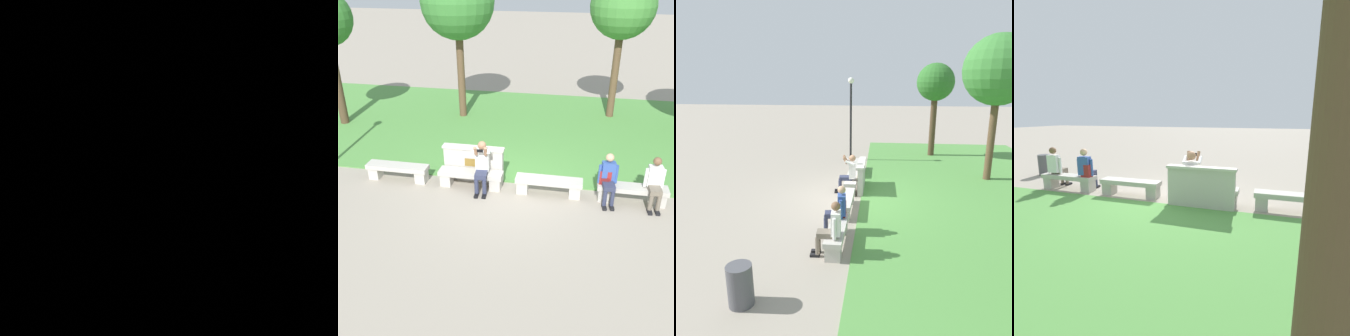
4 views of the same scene
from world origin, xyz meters
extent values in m
plane|color=gray|center=(0.00, 0.00, 0.00)|extent=(80.00, 80.00, 0.00)
cube|color=#518E42|center=(0.00, 4.38, 0.01)|extent=(19.86, 8.00, 0.03)
cube|color=#B7B2A8|center=(-3.08, 0.00, 0.39)|extent=(1.70, 0.40, 0.12)
cube|color=#B7B2A8|center=(-3.75, 0.00, 0.17)|extent=(0.28, 0.34, 0.33)
cube|color=#B7B2A8|center=(-2.41, 0.00, 0.17)|extent=(0.28, 0.34, 0.33)
cube|color=#B7B2A8|center=(-1.03, 0.00, 0.39)|extent=(1.70, 0.40, 0.12)
cube|color=#B7B2A8|center=(-1.70, 0.00, 0.17)|extent=(0.28, 0.34, 0.33)
cube|color=#B7B2A8|center=(-0.36, 0.00, 0.17)|extent=(0.28, 0.34, 0.33)
cube|color=#B7B2A8|center=(1.03, 0.00, 0.39)|extent=(1.70, 0.40, 0.12)
cube|color=#B7B2A8|center=(0.36, 0.00, 0.17)|extent=(0.28, 0.34, 0.33)
cube|color=#B7B2A8|center=(1.70, 0.00, 0.17)|extent=(0.28, 0.34, 0.33)
cube|color=#B7B2A8|center=(3.08, 0.00, 0.39)|extent=(1.70, 0.40, 0.12)
cube|color=#B7B2A8|center=(2.41, 0.00, 0.17)|extent=(0.28, 0.34, 0.33)
cube|color=#B7B2A8|center=(3.75, 0.00, 0.17)|extent=(0.28, 0.34, 0.33)
cube|color=#B7B2A8|center=(-1.03, 0.34, 0.47)|extent=(1.60, 0.18, 0.95)
cube|color=beige|center=(-1.03, 0.34, 0.98)|extent=(1.66, 0.24, 0.06)
cube|color=brown|center=(-1.03, 0.24, 0.59)|extent=(0.44, 0.02, 0.22)
cube|color=black|center=(-0.77, -0.46, 0.03)|extent=(0.12, 0.25, 0.06)
cylinder|color=#2D334C|center=(-0.77, -0.39, 0.24)|extent=(0.11, 0.11, 0.42)
cube|color=black|center=(-0.57, -0.44, 0.03)|extent=(0.12, 0.25, 0.06)
cylinder|color=#2D334C|center=(-0.57, -0.37, 0.24)|extent=(0.11, 0.11, 0.42)
cube|color=#2D334C|center=(-0.69, -0.19, 0.51)|extent=(0.33, 0.44, 0.12)
cube|color=silver|center=(-0.71, 0.04, 0.79)|extent=(0.36, 0.25, 0.56)
sphere|color=#9E7051|center=(-0.71, 0.04, 1.21)|extent=(0.22, 0.22, 0.22)
cylinder|color=silver|center=(-0.89, -0.08, 1.08)|extent=(0.12, 0.32, 0.21)
cylinder|color=#9E7051|center=(-0.81, -0.21, 1.16)|extent=(0.09, 0.19, 0.27)
cylinder|color=silver|center=(-0.51, -0.04, 1.08)|extent=(0.12, 0.32, 0.21)
cylinder|color=#9E7051|center=(-0.56, -0.19, 1.16)|extent=(0.12, 0.19, 0.27)
cube|color=black|center=(-0.68, -0.26, 1.20)|extent=(0.15, 0.02, 0.08)
cube|color=black|center=(2.43, -0.43, 0.03)|extent=(0.13, 0.23, 0.06)
cylinder|color=#2D334C|center=(2.42, -0.37, 0.24)|extent=(0.10, 0.10, 0.42)
cube|color=black|center=(2.60, -0.40, 0.03)|extent=(0.13, 0.23, 0.06)
cylinder|color=#2D334C|center=(2.60, -0.35, 0.24)|extent=(0.10, 0.10, 0.42)
cube|color=#2D334C|center=(2.48, -0.18, 0.51)|extent=(0.33, 0.43, 0.12)
cube|color=#33519E|center=(2.46, 0.04, 0.77)|extent=(0.34, 0.24, 0.52)
sphere|color=tan|center=(2.46, 0.04, 1.16)|extent=(0.20, 0.20, 0.20)
cylinder|color=#33519E|center=(2.26, -0.01, 0.72)|extent=(0.08, 0.08, 0.48)
cylinder|color=#33519E|center=(2.66, 0.05, 0.72)|extent=(0.08, 0.08, 0.48)
cube|color=black|center=(3.49, -0.42, 0.03)|extent=(0.11, 0.23, 0.06)
cylinder|color=#6B6051|center=(3.48, -0.36, 0.24)|extent=(0.10, 0.10, 0.42)
cube|color=black|center=(3.67, -0.41, 0.03)|extent=(0.11, 0.23, 0.06)
cylinder|color=#6B6051|center=(3.66, -0.35, 0.24)|extent=(0.10, 0.10, 0.42)
cube|color=#6B6051|center=(3.56, -0.18, 0.51)|extent=(0.31, 0.42, 0.12)
cube|color=silver|center=(3.55, 0.04, 0.77)|extent=(0.33, 0.22, 0.52)
sphere|color=brown|center=(3.55, 0.04, 1.16)|extent=(0.20, 0.20, 0.20)
cylinder|color=silver|center=(3.35, 0.01, 0.72)|extent=(0.08, 0.08, 0.48)
cylinder|color=silver|center=(3.75, 0.03, 0.72)|extent=(0.08, 0.08, 0.48)
cube|color=maroon|center=(2.40, 0.04, 0.63)|extent=(0.28, 0.20, 0.36)
cube|color=maroon|center=(2.40, -0.07, 0.56)|extent=(0.20, 0.06, 0.16)
torus|color=black|center=(2.40, 0.04, 0.83)|extent=(0.10, 0.02, 0.10)
cylinder|color=#4C3826|center=(-6.81, 3.57, 1.56)|extent=(0.30, 0.30, 3.12)
sphere|color=#2D6B28|center=(-6.81, 3.57, 3.66)|extent=(1.81, 1.81, 1.81)
cylinder|color=brown|center=(-2.73, 5.13, 1.67)|extent=(0.27, 0.27, 3.35)
sphere|color=#387A33|center=(-2.73, 5.13, 4.11)|extent=(2.54, 2.54, 2.54)
cylinder|color=#4C4C51|center=(5.36, -1.37, 0.38)|extent=(0.44, 0.44, 0.75)
cylinder|color=black|center=(-5.37, -0.43, 1.80)|extent=(0.10, 0.10, 3.60)
sphere|color=white|center=(-5.37, -0.43, 3.74)|extent=(0.28, 0.28, 0.28)
camera|label=1|loc=(-7.14, 3.95, 3.78)|focal=50.00mm
camera|label=2|loc=(1.55, -8.71, 5.35)|focal=42.00mm
camera|label=3|loc=(10.02, 0.92, 3.77)|focal=35.00mm
camera|label=4|loc=(-2.45, 6.13, 2.19)|focal=28.00mm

